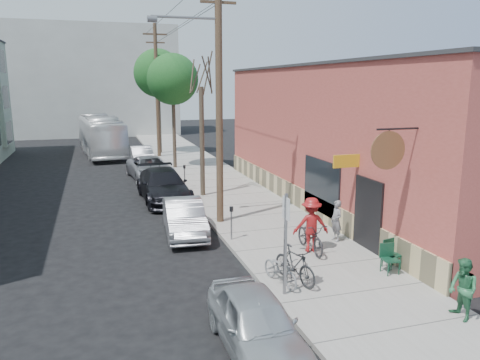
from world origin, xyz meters
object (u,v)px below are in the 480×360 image
object	(u,v)px
parked_bike_b	(280,270)
patron_green	(463,289)
patio_chair_b	(392,255)
patio_chair_a	(390,259)
bus	(101,135)
utility_pole_near	(218,92)
tree_leafy_far	(158,73)
parked_bike_a	(295,265)
car_1	(184,218)
patron_grey	(336,221)
cyclist	(311,225)
parking_meter_near	(231,217)
sign_post	(286,235)
car_3	(150,168)
car_0	(256,323)
car_2	(163,186)
tree_leafy_mid	(173,79)
tree_bare	(202,142)
car_4	(142,156)
parking_meter_far	(185,172)

from	to	relation	value
parked_bike_b	patron_green	bearing A→B (deg)	-54.65
patron_green	patio_chair_b	bearing A→B (deg)	179.91
patio_chair_a	bus	bearing A→B (deg)	113.16
utility_pole_near	tree_leafy_far	distance (m)	20.44
utility_pole_near	parked_bike_a	xyz separation A→B (m)	(0.54, -6.49, -4.73)
car_1	patio_chair_b	bearing A→B (deg)	-41.54
patron_grey	parked_bike_b	bearing A→B (deg)	-51.30
patron_green	utility_pole_near	bearing A→B (deg)	-154.85
cyclist	car_1	size ratio (longest dim) A/B	0.46
utility_pole_near	patio_chair_b	xyz separation A→B (m)	(3.81, -6.43, -4.82)
parking_meter_near	cyclist	world-z (taller)	cyclist
utility_pole_near	car_1	world-z (taller)	utility_pole_near
sign_post	car_3	size ratio (longest dim) A/B	0.57
parked_bike_b	car_0	size ratio (longest dim) A/B	0.42
parked_bike_b	car_0	xyz separation A→B (m)	(-1.70, -2.79, 0.08)
sign_post	car_1	size ratio (longest dim) A/B	0.68
tree_leafy_far	parked_bike_b	xyz separation A→B (m)	(-0.30, -26.87, -5.96)
patio_chair_a	parked_bike_a	world-z (taller)	parked_bike_a
patron_green	car_2	distance (m)	15.28
sign_post	patron_green	world-z (taller)	sign_post
patron_grey	cyclist	bearing A→B (deg)	-64.51
parking_meter_near	car_3	xyz separation A→B (m)	(-1.45, 12.73, -0.30)
tree_leafy_mid	patron_green	size ratio (longest dim) A/B	4.96
car_1	car_3	bearing A→B (deg)	94.44
patron_green	bus	bearing A→B (deg)	-161.10
patron_green	tree_leafy_mid	bearing A→B (deg)	-167.12
tree_leafy_far	parked_bike_a	distance (m)	27.52
tree_leafy_far	tree_bare	bearing A→B (deg)	-90.00
patio_chair_a	car_3	bearing A→B (deg)	114.71
tree_leafy_mid	patio_chair_a	size ratio (longest dim) A/B	8.59
car_3	bus	world-z (taller)	bus
car_0	tree_bare	bearing A→B (deg)	82.10
parked_bike_a	car_2	bearing A→B (deg)	84.76
tree_bare	car_4	bearing A→B (deg)	100.65
tree_bare	bus	distance (m)	17.87
patio_chair_a	car_2	xyz separation A→B (m)	(-5.12, 11.49, 0.19)
tree_bare	tree_leafy_mid	world-z (taller)	tree_leafy_mid
tree_leafy_far	patio_chair_a	size ratio (longest dim) A/B	9.45
cyclist	parked_bike_a	xyz separation A→B (m)	(-1.55, -2.18, -0.40)
tree_leafy_far	parked_bike_b	world-z (taller)	tree_leafy_far
parking_meter_near	patron_green	size ratio (longest dim) A/B	0.81
tree_leafy_far	patron_green	world-z (taller)	tree_leafy_far
parking_meter_far	patron_grey	bearing A→B (deg)	-71.04
parking_meter_far	tree_leafy_far	world-z (taller)	tree_leafy_far
cyclist	tree_bare	bearing A→B (deg)	-68.23
parked_bike_a	parked_bike_b	size ratio (longest dim) A/B	1.09
parked_bike_a	bus	size ratio (longest dim) A/B	0.16
patio_chair_b	tree_bare	bearing A→B (deg)	93.69
sign_post	tree_bare	xyz separation A→B (m)	(0.45, 11.89, 1.04)
tree_leafy_far	car_1	size ratio (longest dim) A/B	2.03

